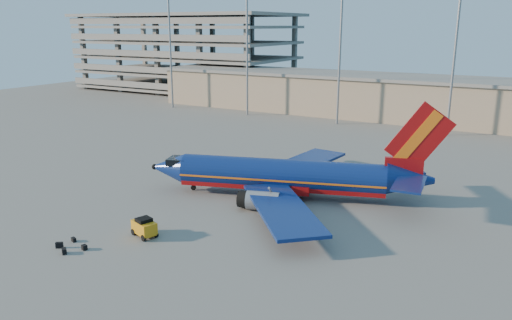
# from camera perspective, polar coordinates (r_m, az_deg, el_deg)

# --- Properties ---
(ground) EXTENTS (220.00, 220.00, 0.00)m
(ground) POSITION_cam_1_polar(r_m,az_deg,el_deg) (54.80, -3.30, -4.32)
(ground) COLOR slate
(ground) RESTS_ON ground
(terminal_building) EXTENTS (122.00, 16.00, 8.50)m
(terminal_building) POSITION_cam_1_polar(r_m,az_deg,el_deg) (103.74, 19.55, 6.56)
(terminal_building) COLOR gray
(terminal_building) RESTS_ON ground
(parking_garage) EXTENTS (62.00, 32.00, 21.40)m
(parking_garage) POSITION_cam_1_polar(r_m,az_deg,el_deg) (148.19, -7.90, 12.48)
(parking_garage) COLOR slate
(parking_garage) RESTS_ON ground
(light_mast_row) EXTENTS (101.60, 1.60, 28.65)m
(light_mast_row) POSITION_cam_1_polar(r_m,az_deg,el_deg) (92.17, 15.69, 14.17)
(light_mast_row) COLOR gray
(light_mast_row) RESTS_ON ground
(aircraft_main) EXTENTS (31.42, 29.72, 10.99)m
(aircraft_main) POSITION_cam_1_polar(r_m,az_deg,el_deg) (54.43, 3.74, -1.86)
(aircraft_main) COLOR navy
(aircraft_main) RESTS_ON ground
(baggage_tug) EXTENTS (2.71, 2.11, 1.71)m
(baggage_tug) POSITION_cam_1_polar(r_m,az_deg,el_deg) (45.89, -12.65, -7.45)
(baggage_tug) COLOR orange
(baggage_tug) RESTS_ON ground
(luggage_pile) EXTENTS (2.71, 2.57, 0.51)m
(luggage_pile) POSITION_cam_1_polar(r_m,az_deg,el_deg) (45.44, -20.55, -9.24)
(luggage_pile) COLOR black
(luggage_pile) RESTS_ON ground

